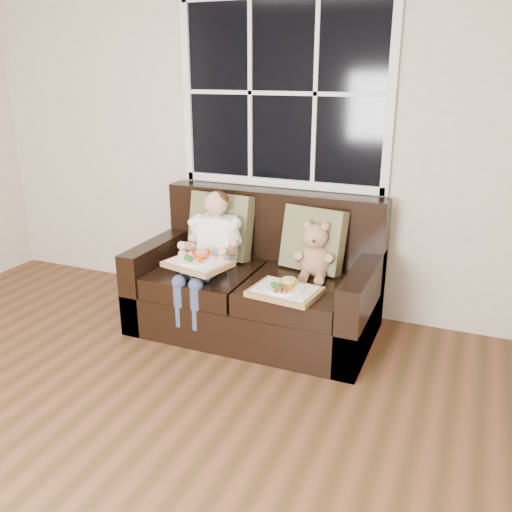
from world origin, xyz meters
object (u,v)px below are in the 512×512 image
at_px(teddy_bear, 315,254).
at_px(tray_left, 198,262).
at_px(tray_right, 285,290).
at_px(child, 211,244).
at_px(loveseat, 258,287).

xyz_separation_m(teddy_bear, tray_left, (-0.71, -0.38, -0.03)).
bearing_deg(tray_right, child, 166.59).
distance_m(child, teddy_bear, 0.74).
bearing_deg(loveseat, tray_left, -131.77).
xyz_separation_m(loveseat, tray_right, (0.34, -0.36, 0.17)).
bearing_deg(loveseat, teddy_bear, 5.76).
xyz_separation_m(tray_left, tray_right, (0.64, -0.02, -0.10)).
xyz_separation_m(teddy_bear, tray_right, (-0.07, -0.40, -0.13)).
relative_size(loveseat, child, 2.01).
height_order(loveseat, tray_left, loveseat).
bearing_deg(tray_left, loveseat, 61.90).
xyz_separation_m(child, teddy_bear, (0.72, 0.16, -0.03)).
xyz_separation_m(loveseat, child, (-0.31, -0.12, 0.33)).
relative_size(child, teddy_bear, 2.10).
bearing_deg(tray_left, tray_right, 11.89).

